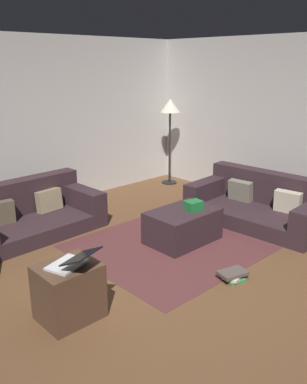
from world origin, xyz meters
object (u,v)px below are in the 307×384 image
(laptop, at_px, (72,261))
(corner_lamp, at_px, (170,112))
(gift_box, at_px, (194,206))
(book_stack, at_px, (233,275))
(side_table, at_px, (69,292))
(couch_right, at_px, (260,204))
(ottoman, at_px, (183,226))
(tv_remote, at_px, (190,205))
(couch_left, at_px, (28,214))

(laptop, xyz_separation_m, corner_lamp, (3.71, 2.49, 0.77))
(gift_box, distance_m, book_stack, 1.14)
(gift_box, xyz_separation_m, laptop, (-2.05, -0.42, 0.10))
(side_table, height_order, corner_lamp, corner_lamp)
(side_table, distance_m, corner_lamp, 4.58)
(side_table, xyz_separation_m, corner_lamp, (3.73, 2.43, 1.08))
(side_table, distance_m, book_stack, 1.75)
(couch_right, relative_size, side_table, 3.74)
(ottoman, relative_size, corner_lamp, 0.57)
(book_stack, bearing_deg, tv_remote, 64.23)
(couch_right, height_order, tv_remote, couch_right)
(ottoman, relative_size, laptop, 1.87)
(gift_box, relative_size, book_stack, 0.62)
(tv_remote, bearing_deg, couch_left, 125.06)
(couch_right, xyz_separation_m, tv_remote, (-1.13, 0.34, 0.18))
(laptop, bearing_deg, tv_remote, 14.61)
(ottoman, xyz_separation_m, gift_box, (0.11, -0.08, 0.27))
(ottoman, distance_m, book_stack, 1.11)
(gift_box, relative_size, laptop, 0.43)
(ottoman, relative_size, side_table, 1.72)
(couch_left, xyz_separation_m, tv_remote, (1.50, -1.57, 0.17))
(couch_left, bearing_deg, couch_right, 141.97)
(ottoman, bearing_deg, side_table, -167.31)
(ottoman, distance_m, gift_box, 0.30)
(ottoman, bearing_deg, couch_right, -12.00)
(couch_right, distance_m, corner_lamp, 2.56)
(side_table, bearing_deg, gift_box, 9.97)
(side_table, bearing_deg, tv_remote, 13.00)
(gift_box, height_order, tv_remote, gift_box)
(couch_left, height_order, laptop, laptop)
(couch_left, xyz_separation_m, couch_right, (2.62, -1.91, -0.00))
(ottoman, bearing_deg, book_stack, -107.57)
(ottoman, distance_m, corner_lamp, 2.89)
(tv_remote, height_order, corner_lamp, corner_lamp)
(book_stack, bearing_deg, couch_right, 24.67)
(corner_lamp, bearing_deg, book_stack, -124.71)
(tv_remote, bearing_deg, laptop, -173.91)
(laptop, height_order, corner_lamp, corner_lamp)
(ottoman, bearing_deg, corner_lamp, 48.32)
(tv_remote, distance_m, side_table, 2.22)
(couch_left, xyz_separation_m, ottoman, (1.29, -1.63, -0.04))
(couch_right, xyz_separation_m, laptop, (-3.27, -0.22, 0.32))
(book_stack, bearing_deg, couch_left, 109.81)
(couch_right, height_order, ottoman, couch_right)
(tv_remote, bearing_deg, gift_box, -132.56)
(couch_left, xyz_separation_m, corner_lamp, (3.06, 0.36, 1.08))
(book_stack, bearing_deg, side_table, 159.62)
(side_table, bearing_deg, corner_lamp, 33.09)
(couch_right, bearing_deg, corner_lamp, -14.45)
(laptop, bearing_deg, ottoman, 14.46)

